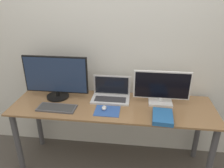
{
  "coord_description": "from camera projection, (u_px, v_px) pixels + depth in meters",
  "views": [
    {
      "loc": [
        0.21,
        -1.49,
        1.74
      ],
      "look_at": [
        -0.01,
        0.32,
        0.92
      ],
      "focal_mm": 35.0,
      "sensor_mm": 36.0,
      "label": 1
    }
  ],
  "objects": [
    {
      "name": "laptop",
      "position": [
        111.0,
        93.0,
        2.15
      ],
      "size": [
        0.37,
        0.21,
        0.22
      ],
      "color": "silver",
      "rests_on": "desk"
    },
    {
      "name": "wall_back",
      "position": [
        117.0,
        41.0,
        2.15
      ],
      "size": [
        7.0,
        0.05,
        2.5
      ],
      "color": "silver",
      "rests_on": "ground_plane"
    },
    {
      "name": "mouse",
      "position": [
        104.0,
        108.0,
        1.95
      ],
      "size": [
        0.04,
        0.07,
        0.03
      ],
      "color": "silver",
      "rests_on": "mousepad"
    },
    {
      "name": "desk",
      "position": [
        113.0,
        116.0,
        2.1
      ],
      "size": [
        1.88,
        0.57,
        0.72
      ],
      "color": "olive",
      "rests_on": "ground_plane"
    },
    {
      "name": "monitor_left",
      "position": [
        56.0,
        78.0,
        2.1
      ],
      "size": [
        0.63,
        0.22,
        0.43
      ],
      "color": "black",
      "rests_on": "desk"
    },
    {
      "name": "monitor_right",
      "position": [
        162.0,
        88.0,
        2.01
      ],
      "size": [
        0.52,
        0.15,
        0.32
      ],
      "color": "silver",
      "rests_on": "desk"
    },
    {
      "name": "keyboard",
      "position": [
        57.0,
        108.0,
        1.98
      ],
      "size": [
        0.35,
        0.16,
        0.02
      ],
      "color": "#4C4C51",
      "rests_on": "desk"
    },
    {
      "name": "mousepad",
      "position": [
        107.0,
        111.0,
        1.94
      ],
      "size": [
        0.22,
        0.19,
        0.0
      ],
      "color": "#2D519E",
      "rests_on": "desk"
    },
    {
      "name": "book",
      "position": [
        163.0,
        117.0,
        1.83
      ],
      "size": [
        0.18,
        0.25,
        0.04
      ],
      "color": "#235B9E",
      "rests_on": "desk"
    }
  ]
}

